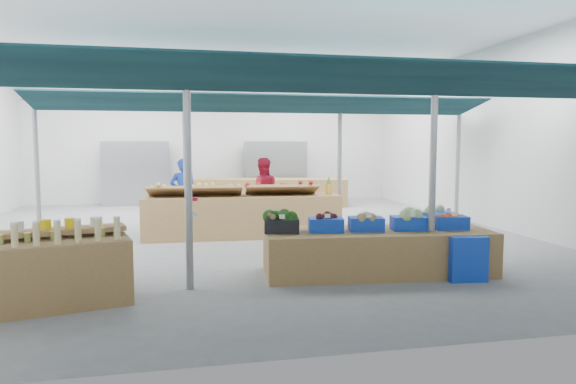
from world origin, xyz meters
The scene contains 24 objects.
floor centered at (0.00, 0.00, 0.00)m, with size 13.00×13.00×0.00m, color slate.
hall centered at (0.00, 1.44, 2.65)m, with size 13.00×13.00×13.00m.
pole_grid centered at (0.75, -1.75, 1.81)m, with size 10.00×4.60×3.00m.
awnings centered at (0.75, -1.75, 2.78)m, with size 9.50×7.08×0.30m.
back_shelving_left centered at (-2.50, 6.00, 1.00)m, with size 2.00×0.50×2.00m, color #B23F33.
back_shelving_right centered at (2.00, 6.00, 1.00)m, with size 2.00×0.50×2.00m, color #B23F33.
bottle_shelf centered at (-2.64, -4.39, 0.43)m, with size 1.93×1.45×1.07m.
veg_counter centered at (1.78, -3.73, 0.33)m, with size 3.37×1.12×0.65m, color brown.
fruit_counter centered at (0.15, -0.24, 0.44)m, with size 4.06×0.97×0.87m, color brown.
far_counter centered at (1.63, 4.92, 0.43)m, with size 4.77×0.95×0.86m, color brown.
crate_stack centered at (2.86, -4.34, 0.32)m, with size 0.54×0.38×0.64m, color #113AB9.
vendor_left centered at (-1.05, 0.86, 0.81)m, with size 0.59×0.39×1.62m, color #1B3DB1.
vendor_right centered at (0.75, 0.86, 0.81)m, with size 0.79×0.62×1.62m, color #A4142D.
crate_broccoli centered at (0.33, -3.60, 0.81)m, with size 0.55×0.44×0.35m.
crate_beets centered at (0.99, -3.66, 0.79)m, with size 0.55×0.44×0.29m.
crate_celeriac centered at (1.59, -3.71, 0.80)m, with size 0.55×0.44×0.31m.
crate_cabbage centered at (2.24, -3.77, 0.81)m, with size 0.55×0.44×0.35m.
crate_carrots centered at (2.90, -3.82, 0.77)m, with size 0.55×0.44×0.29m.
sparrow centered at (0.17, -3.71, 0.90)m, with size 0.12×0.09×0.11m.
pole_ribbon centered at (-0.91, -2.96, 1.08)m, with size 0.12×0.12×0.28m.
apple_heap_yellow centered at (-0.82, -0.30, 1.04)m, with size 1.95×0.84×0.27m.
apple_heap_red centered at (0.97, -0.37, 1.04)m, with size 1.55×0.81×0.27m.
pineapple centered at (1.98, -0.41, 1.05)m, with size 0.14×0.14×0.39m.
crate_extra centered at (2.93, -3.41, 0.80)m, with size 0.57×0.46×0.32m.
Camera 1 is at (-1.08, -10.87, 1.94)m, focal length 32.00 mm.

